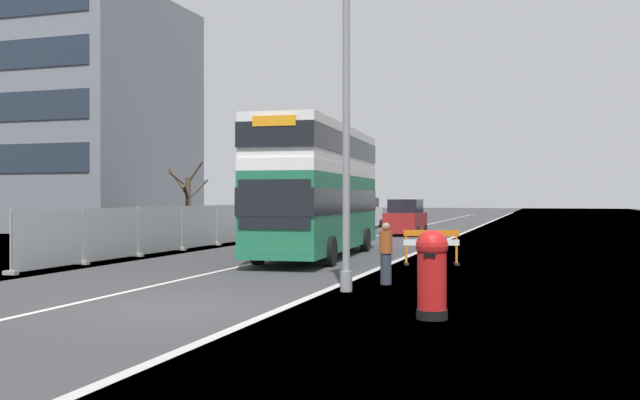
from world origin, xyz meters
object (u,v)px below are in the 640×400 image
Objects in this scene: lamppost_foreground at (346,139)px; roadworks_barrier at (431,242)px; car_receding_mid at (364,214)px; car_oncoming_near at (406,218)px; double_decker_bus at (319,188)px; pedestrian_at_kerb at (386,254)px; red_pillar_postbox at (432,270)px.

roadworks_barrier is at bearing 83.11° from lamppost_foreground.
car_oncoming_near is at bearing -61.63° from car_receding_mid.
double_decker_bus reaches higher than pedestrian_at_kerb.
red_pillar_postbox reaches higher than roadworks_barrier.
double_decker_bus is 2.90× the size of car_receding_mid.
pedestrian_at_kerb is at bearing -60.42° from double_decker_bus.
double_decker_bus is 1.48× the size of lamppost_foreground.
lamppost_foreground reaches higher than car_oncoming_near.
roadworks_barrier is 1.16× the size of pedestrian_at_kerb.
car_oncoming_near is at bearing 101.96° from red_pillar_postbox.
car_receding_mid is (-11.04, 38.08, 0.14)m from red_pillar_postbox.
roadworks_barrier is 18.92m from car_oncoming_near.
red_pillar_postbox is 39.65m from car_receding_mid.
car_receding_mid is at bearing 106.17° from red_pillar_postbox.
pedestrian_at_kerb is at bearing 70.05° from lamppost_foreground.
car_receding_mid reaches higher than red_pillar_postbox.
lamppost_foreground is at bearing -76.36° from car_receding_mid.
car_oncoming_near is at bearing 103.62° from roadworks_barrier.
double_decker_bus reaches higher than roadworks_barrier.
double_decker_bus is at bearing -79.50° from car_receding_mid.
red_pillar_postbox is 0.89× the size of roadworks_barrier.
red_pillar_postbox is at bearing -80.95° from roadworks_barrier.
lamppost_foreground reaches higher than double_decker_bus.
lamppost_foreground is at bearing -96.89° from roadworks_barrier.
pedestrian_at_kerb is (4.17, -24.11, -0.19)m from car_oncoming_near.
double_decker_bus is 14.15m from red_pillar_postbox.
car_receding_mid is at bearing 100.50° from double_decker_bus.
car_receding_mid is (-8.45, 34.83, -2.62)m from lamppost_foreground.
double_decker_bus is at bearing 116.69° from red_pillar_postbox.
car_oncoming_near reaches higher than roadworks_barrier.
pedestrian_at_kerb is (9.06, -33.16, -0.25)m from car_receding_mid.
double_decker_bus is 2.69× the size of car_oncoming_near.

